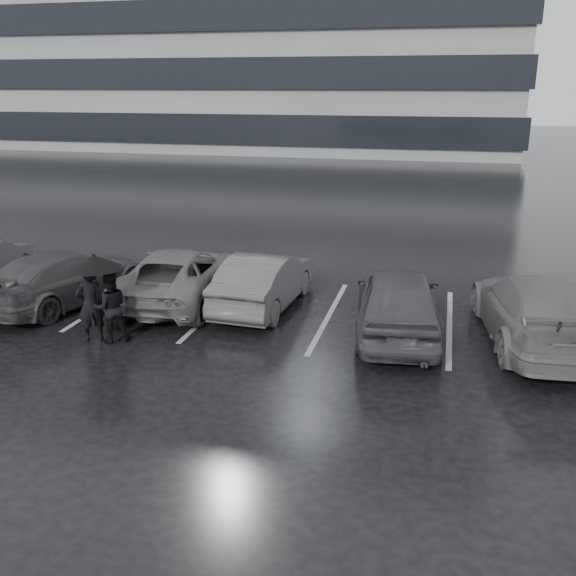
% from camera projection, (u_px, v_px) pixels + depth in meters
% --- Properties ---
extents(ground, '(160.00, 160.00, 0.00)m').
position_uv_depth(ground, '(278.00, 354.00, 13.12)').
color(ground, black).
rests_on(ground, ground).
extents(car_main, '(2.27, 4.61, 1.51)m').
position_uv_depth(car_main, '(398.00, 301.00, 13.93)').
color(car_main, black).
rests_on(car_main, ground).
extents(car_west_a, '(1.68, 4.20, 1.36)m').
position_uv_depth(car_west_a, '(264.00, 280.00, 15.69)').
color(car_west_a, '#2E2E31').
rests_on(car_west_a, ground).
extents(car_west_b, '(2.66, 5.02, 1.34)m').
position_uv_depth(car_west_b, '(179.00, 275.00, 16.15)').
color(car_west_b, '#444547').
rests_on(car_west_b, ground).
extents(car_west_c, '(2.95, 4.92, 1.34)m').
position_uv_depth(car_west_c, '(65.00, 277.00, 15.97)').
color(car_west_c, black).
rests_on(car_west_c, ground).
extents(car_east, '(2.69, 5.30, 1.47)m').
position_uv_depth(car_east, '(537.00, 310.00, 13.48)').
color(car_east, '#444547').
rests_on(car_east, ground).
extents(pedestrian_left, '(0.70, 0.68, 1.61)m').
position_uv_depth(pedestrian_left, '(91.00, 304.00, 13.61)').
color(pedestrian_left, black).
rests_on(pedestrian_left, ground).
extents(pedestrian_right, '(0.94, 0.90, 1.53)m').
position_uv_depth(pedestrian_right, '(111.00, 307.00, 13.54)').
color(pedestrian_right, black).
rests_on(pedestrian_right, ground).
extents(umbrella, '(1.15, 1.15, 1.94)m').
position_uv_depth(umbrella, '(94.00, 262.00, 13.21)').
color(umbrella, black).
rests_on(umbrella, ground).
extents(stall_stripes, '(19.72, 5.00, 0.00)m').
position_uv_depth(stall_stripes, '(272.00, 310.00, 15.61)').
color(stall_stripes, '#98989B').
rests_on(stall_stripes, ground).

